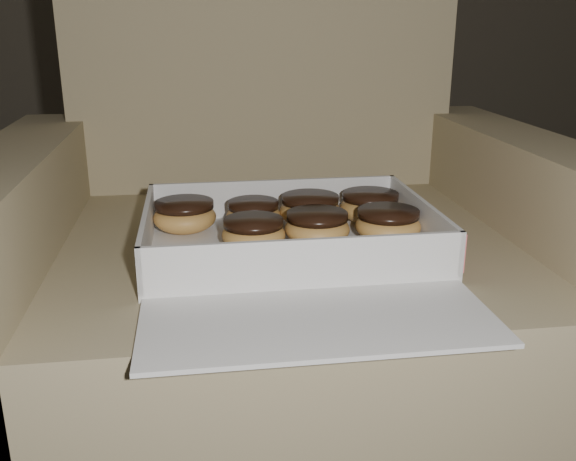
# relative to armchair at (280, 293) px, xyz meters

# --- Properties ---
(armchair) EXTENTS (0.81, 0.69, 0.85)m
(armchair) POSITION_rel_armchair_xyz_m (0.00, 0.00, 0.00)
(armchair) COLOR #857755
(armchair) RESTS_ON floor
(bakery_box) EXTENTS (0.36, 0.42, 0.06)m
(bakery_box) POSITION_rel_armchair_xyz_m (-0.00, -0.16, 0.13)
(bakery_box) COLOR silver
(bakery_box) RESTS_ON armchair
(donut_a) EXTENTS (0.08, 0.08, 0.04)m
(donut_a) POSITION_rel_armchair_xyz_m (-0.05, -0.13, 0.14)
(donut_a) COLOR gold
(donut_a) RESTS_ON bakery_box
(donut_b) EXTENTS (0.09, 0.09, 0.04)m
(donut_b) POSITION_rel_armchair_xyz_m (0.12, -0.04, 0.14)
(donut_b) COLOR gold
(donut_b) RESTS_ON bakery_box
(donut_c) EXTENTS (0.08, 0.08, 0.04)m
(donut_c) POSITION_rel_armchair_xyz_m (-0.04, -0.04, 0.14)
(donut_c) COLOR gold
(donut_c) RESTS_ON bakery_box
(donut_d) EXTENTS (0.09, 0.09, 0.04)m
(donut_d) POSITION_rel_armchair_xyz_m (0.04, -0.04, 0.14)
(donut_d) COLOR gold
(donut_d) RESTS_ON bakery_box
(donut_e) EXTENTS (0.08, 0.08, 0.04)m
(donut_e) POSITION_rel_armchair_xyz_m (0.03, -0.12, 0.14)
(donut_e) COLOR gold
(donut_e) RESTS_ON bakery_box
(donut_f) EXTENTS (0.09, 0.09, 0.04)m
(donut_f) POSITION_rel_armchair_xyz_m (-0.14, -0.04, 0.14)
(donut_f) COLOR gold
(donut_f) RESTS_ON bakery_box
(donut_g) EXTENTS (0.09, 0.09, 0.04)m
(donut_g) POSITION_rel_armchair_xyz_m (0.13, -0.12, 0.14)
(donut_g) COLOR gold
(donut_g) RESTS_ON bakery_box
(crumb_a) EXTENTS (0.01, 0.01, 0.00)m
(crumb_a) POSITION_rel_armchair_xyz_m (-0.10, -0.13, 0.12)
(crumb_a) COLOR black
(crumb_a) RESTS_ON bakery_box
(crumb_b) EXTENTS (0.01, 0.01, 0.00)m
(crumb_b) POSITION_rel_armchair_xyz_m (0.06, -0.24, 0.12)
(crumb_b) COLOR black
(crumb_b) RESTS_ON bakery_box
(crumb_c) EXTENTS (0.01, 0.01, 0.00)m
(crumb_c) POSITION_rel_armchair_xyz_m (-0.08, -0.16, 0.12)
(crumb_c) COLOR black
(crumb_c) RESTS_ON bakery_box
(crumb_d) EXTENTS (0.01, 0.01, 0.00)m
(crumb_d) POSITION_rel_armchair_xyz_m (-0.16, -0.13, 0.12)
(crumb_d) COLOR black
(crumb_d) RESTS_ON bakery_box
(crumb_e) EXTENTS (0.01, 0.01, 0.00)m
(crumb_e) POSITION_rel_armchair_xyz_m (-0.09, -0.19, 0.12)
(crumb_e) COLOR black
(crumb_e) RESTS_ON bakery_box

